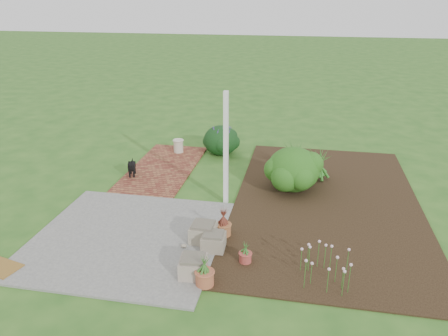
% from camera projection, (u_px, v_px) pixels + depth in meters
% --- Properties ---
extents(ground, '(80.00, 80.00, 0.00)m').
position_uv_depth(ground, '(212.00, 203.00, 9.66)').
color(ground, '#28581B').
rests_on(ground, ground).
extents(concrete_patio, '(3.50, 3.50, 0.04)m').
position_uv_depth(concrete_patio, '(128.00, 238.00, 8.28)').
color(concrete_patio, slate).
rests_on(concrete_patio, ground).
extents(brick_path, '(1.60, 3.50, 0.04)m').
position_uv_depth(brick_path, '(163.00, 168.00, 11.54)').
color(brick_path, maroon).
rests_on(brick_path, ground).
extents(garden_bed, '(4.00, 7.00, 0.03)m').
position_uv_depth(garden_bed, '(327.00, 202.00, 9.67)').
color(garden_bed, black).
rests_on(garden_bed, ground).
extents(veranda_post, '(0.10, 0.10, 2.50)m').
position_uv_depth(veranda_post, '(226.00, 149.00, 9.23)').
color(veranda_post, white).
rests_on(veranda_post, ground).
extents(stone_trough_near, '(0.48, 0.48, 0.29)m').
position_uv_depth(stone_trough_near, '(193.00, 267.00, 7.10)').
color(stone_trough_near, gray).
rests_on(stone_trough_near, concrete_patio).
extents(stone_trough_mid, '(0.43, 0.43, 0.27)m').
position_uv_depth(stone_trough_mid, '(214.00, 242.00, 7.84)').
color(stone_trough_mid, '#79695A').
rests_on(stone_trough_mid, concrete_patio).
extents(stone_trough_far, '(0.47, 0.47, 0.31)m').
position_uv_depth(stone_trough_far, '(203.00, 233.00, 8.09)').
color(stone_trough_far, gray).
rests_on(stone_trough_far, concrete_patio).
extents(black_dog, '(0.24, 0.50, 0.44)m').
position_uv_depth(black_dog, '(132.00, 166.00, 10.88)').
color(black_dog, black).
rests_on(black_dog, brick_path).
extents(cream_ceramic_urn, '(0.36, 0.36, 0.36)m').
position_uv_depth(cream_ceramic_urn, '(178.00, 146.00, 12.56)').
color(cream_ceramic_urn, beige).
rests_on(cream_ceramic_urn, brick_path).
extents(evergreen_shrub, '(1.62, 1.62, 1.04)m').
position_uv_depth(evergreen_shrub, '(293.00, 168.00, 10.12)').
color(evergreen_shrub, '#113E0F').
rests_on(evergreen_shrub, garden_bed).
extents(agapanthus_clump_back, '(1.06, 1.06, 0.89)m').
position_uv_depth(agapanthus_clump_back, '(316.00, 161.00, 10.73)').
color(agapanthus_clump_back, '#174312').
rests_on(agapanthus_clump_back, garden_bed).
extents(agapanthus_clump_front, '(1.04, 1.04, 0.84)m').
position_uv_depth(agapanthus_clump_front, '(292.00, 154.00, 11.30)').
color(agapanthus_clump_front, '#114118').
rests_on(agapanthus_clump_front, garden_bed).
extents(pink_flower_patch, '(0.95, 0.95, 0.59)m').
position_uv_depth(pink_flower_patch, '(323.00, 263.00, 6.98)').
color(pink_flower_patch, '#113D0F').
rests_on(pink_flower_patch, garden_bed).
extents(terracotta_pot_bronze, '(0.29, 0.29, 0.23)m').
position_uv_depth(terracotta_pot_bronze, '(223.00, 229.00, 8.31)').
color(terracotta_pot_bronze, '#955A32').
rests_on(terracotta_pot_bronze, garden_bed).
extents(terracotta_pot_small_left, '(0.25, 0.25, 0.18)m').
position_uv_depth(terracotta_pot_small_left, '(245.00, 257.00, 7.49)').
color(terracotta_pot_small_left, '#9C3C34').
rests_on(terracotta_pot_small_left, garden_bed).
extents(terracotta_pot_small_right, '(0.38, 0.38, 0.25)m').
position_uv_depth(terracotta_pot_small_right, '(205.00, 278.00, 6.89)').
color(terracotta_pot_small_right, '#A25436').
rests_on(terracotta_pot_small_right, garden_bed).
extents(purple_flowering_bush, '(1.20, 1.20, 0.85)m').
position_uv_depth(purple_flowering_bush, '(221.00, 140.00, 12.46)').
color(purple_flowering_bush, black).
rests_on(purple_flowering_bush, ground).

